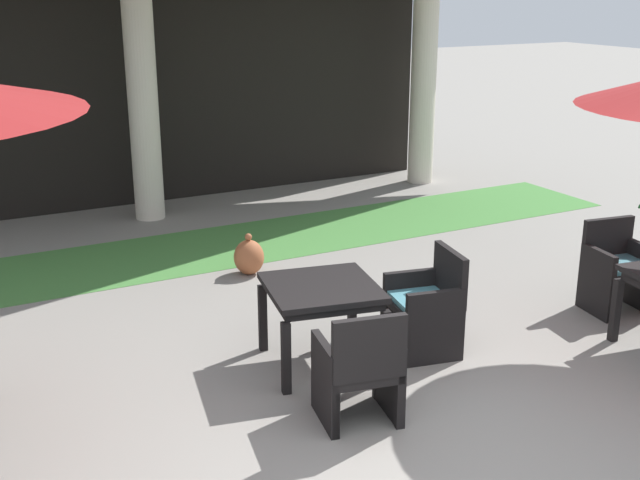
{
  "coord_description": "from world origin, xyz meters",
  "views": [
    {
      "loc": [
        -2.96,
        -3.54,
        3.13
      ],
      "look_at": [
        0.17,
        2.36,
        0.99
      ],
      "focal_mm": 45.19,
      "sensor_mm": 36.0,
      "label": 1
    }
  ],
  "objects_px": {
    "patio_chair_mid_right_north": "(617,269)",
    "terracotta_urn": "(249,257)",
    "patio_table_mid_left": "(322,296)",
    "patio_chair_mid_left_east": "(427,306)",
    "patio_chair_mid_left_south": "(359,370)"
  },
  "relations": [
    {
      "from": "patio_table_mid_left",
      "to": "patio_chair_mid_right_north",
      "type": "xyz_separation_m",
      "value": [
        3.15,
        -0.3,
        -0.2
      ]
    },
    {
      "from": "patio_chair_mid_right_north",
      "to": "terracotta_urn",
      "type": "xyz_separation_m",
      "value": [
        -2.82,
        2.65,
        -0.22
      ]
    },
    {
      "from": "patio_table_mid_left",
      "to": "patio_chair_mid_left_east",
      "type": "relative_size",
      "value": 1.16
    },
    {
      "from": "patio_chair_mid_left_east",
      "to": "patio_chair_mid_left_south",
      "type": "bearing_deg",
      "value": 135.01
    },
    {
      "from": "patio_table_mid_left",
      "to": "patio_chair_mid_left_east",
      "type": "distance_m",
      "value": 0.99
    },
    {
      "from": "patio_chair_mid_right_north",
      "to": "patio_chair_mid_left_south",
      "type": "bearing_deg",
      "value": 19.88
    },
    {
      "from": "patio_table_mid_left",
      "to": "terracotta_urn",
      "type": "xyz_separation_m",
      "value": [
        0.33,
        2.35,
        -0.43
      ]
    },
    {
      "from": "patio_chair_mid_right_north",
      "to": "terracotta_urn",
      "type": "distance_m",
      "value": 3.88
    },
    {
      "from": "patio_table_mid_left",
      "to": "patio_chair_mid_left_south",
      "type": "distance_m",
      "value": 0.99
    },
    {
      "from": "patio_chair_mid_right_north",
      "to": "terracotta_urn",
      "type": "bearing_deg",
      "value": -34.4
    },
    {
      "from": "terracotta_urn",
      "to": "patio_chair_mid_left_east",
      "type": "bearing_deg",
      "value": -76.36
    },
    {
      "from": "patio_table_mid_left",
      "to": "terracotta_urn",
      "type": "relative_size",
      "value": 2.23
    },
    {
      "from": "patio_chair_mid_left_east",
      "to": "terracotta_urn",
      "type": "height_order",
      "value": "patio_chair_mid_left_east"
    },
    {
      "from": "patio_chair_mid_left_south",
      "to": "patio_chair_mid_right_north",
      "type": "bearing_deg",
      "value": 22.31
    },
    {
      "from": "patio_chair_mid_left_east",
      "to": "patio_chair_mid_right_north",
      "type": "height_order",
      "value": "patio_chair_mid_left_east"
    }
  ]
}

